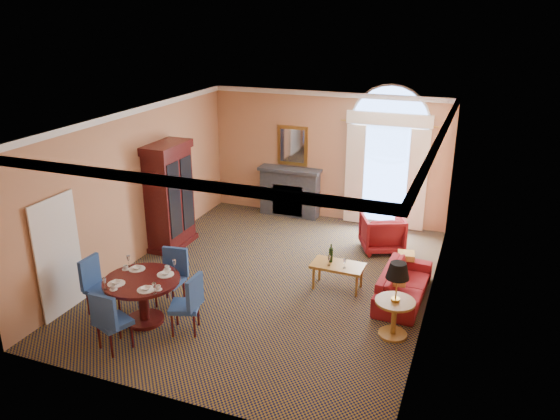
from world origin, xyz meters
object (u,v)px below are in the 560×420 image
at_px(armoire, 169,198).
at_px(dining_table, 142,290).
at_px(coffee_table, 337,266).
at_px(side_table, 396,291).
at_px(armchair, 382,233).
at_px(sofa, 404,284).

relative_size(armoire, dining_table, 1.84).
xyz_separation_m(coffee_table, side_table, (1.29, -1.24, 0.35)).
distance_m(armchair, coffee_table, 2.12).
bearing_deg(dining_table, armchair, 54.03).
bearing_deg(sofa, side_table, -175.67).
distance_m(dining_table, side_table, 4.20).
xyz_separation_m(sofa, side_table, (0.05, -1.31, 0.54)).
bearing_deg(side_table, dining_table, -164.83).
relative_size(dining_table, armchair, 1.42).
distance_m(armoire, dining_table, 3.27).
height_order(armoire, dining_table, armoire).
distance_m(coffee_table, side_table, 1.82).
bearing_deg(dining_table, coffee_table, 40.31).
distance_m(armoire, sofa, 5.37).
xyz_separation_m(armoire, side_table, (5.32, -1.86, -0.32)).
distance_m(dining_table, coffee_table, 3.61).
bearing_deg(armchair, side_table, 80.46).
relative_size(sofa, armchair, 2.13).
xyz_separation_m(dining_table, armchair, (3.20, 4.40, -0.18)).
bearing_deg(armchair, coffee_table, 53.93).
bearing_deg(sofa, dining_table, 123.24).
bearing_deg(armoire, coffee_table, -8.83).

